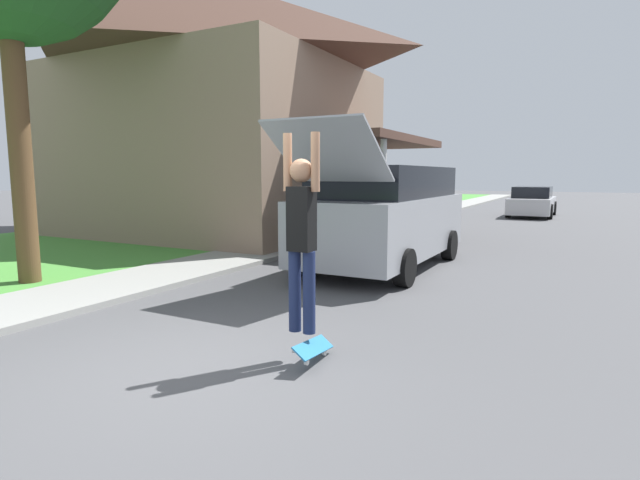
% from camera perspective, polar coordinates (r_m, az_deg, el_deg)
% --- Properties ---
extents(ground_plane, '(120.00, 120.00, 0.00)m').
position_cam_1_polar(ground_plane, '(5.33, -15.17, -14.15)').
color(ground_plane, '#49494C').
extents(lawn, '(10.00, 80.00, 0.08)m').
position_cam_1_polar(lawn, '(15.05, -21.77, -0.33)').
color(lawn, '#478E38').
rests_on(lawn, ground_plane).
extents(sidewalk, '(1.80, 80.00, 0.10)m').
position_cam_1_polar(sidewalk, '(12.04, -8.12, -1.65)').
color(sidewalk, gray).
rests_on(sidewalk, ground_plane).
extents(house, '(12.33, 8.35, 8.18)m').
position_cam_1_polar(house, '(17.48, -12.76, 15.17)').
color(house, '#89705B').
rests_on(house, lawn).
extents(suv_parked, '(2.17, 5.87, 2.79)m').
position_cam_1_polar(suv_parked, '(10.53, 7.53, 2.95)').
color(suv_parked, gray).
rests_on(suv_parked, ground_plane).
extents(car_down_street, '(1.94, 4.45, 1.40)m').
position_cam_1_polar(car_down_street, '(25.49, 23.08, 3.99)').
color(car_down_street, '#B7B7BC').
rests_on(car_down_street, ground_plane).
extents(skateboarder, '(0.41, 0.24, 2.04)m').
position_cam_1_polar(skateboarder, '(5.07, -2.12, 1.08)').
color(skateboarder, '#192347').
rests_on(skateboarder, ground_plane).
extents(skateboard, '(0.26, 0.75, 0.27)m').
position_cam_1_polar(skateboard, '(5.27, -0.81, -12.23)').
color(skateboard, '#236B99').
rests_on(skateboard, ground_plane).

